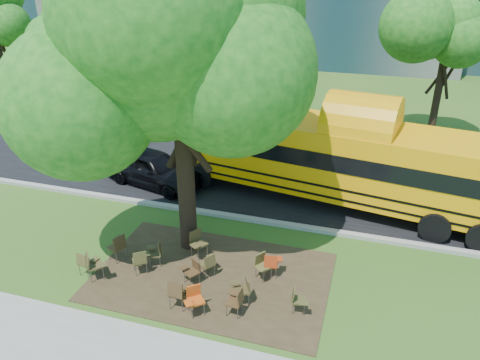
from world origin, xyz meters
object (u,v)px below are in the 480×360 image
(main_tree, at_px, (179,61))
(chair_6, at_px, (236,299))
(chair_5, at_px, (194,297))
(chair_7, at_px, (297,298))
(pedestrian_a, at_px, (7,99))
(bg_car_silver, at_px, (36,114))
(pedestrian_b, at_px, (21,99))
(chair_9, at_px, (156,251))
(chair_14, at_px, (243,288))
(chair_12, at_px, (262,264))
(bg_car_red, at_px, (97,125))
(black_car, at_px, (153,168))
(chair_3, at_px, (192,269))
(chair_4, at_px, (178,292))
(chair_11, at_px, (209,263))
(chair_10, at_px, (197,241))
(chair_0, at_px, (85,262))
(chair_1, at_px, (93,264))
(chair_2, at_px, (140,259))
(school_bus, at_px, (354,161))
(chair_13, at_px, (272,263))

(main_tree, relative_size, chair_6, 11.60)
(chair_5, bearing_deg, chair_7, 157.68)
(chair_6, bearing_deg, pedestrian_a, 59.70)
(bg_car_silver, bearing_deg, pedestrian_b, 39.17)
(chair_9, bearing_deg, chair_14, -127.60)
(chair_12, relative_size, bg_car_red, 0.18)
(main_tree, bearing_deg, black_car, 129.58)
(chair_7, relative_size, black_car, 0.17)
(black_car, bearing_deg, chair_3, -130.35)
(chair_7, xyz_separation_m, pedestrian_b, (-19.57, 12.81, 0.34))
(chair_3, distance_m, black_car, 7.01)
(chair_4, xyz_separation_m, chair_5, (0.47, -0.04, -0.06))
(chair_9, distance_m, pedestrian_b, 19.14)
(chair_11, height_order, pedestrian_b, pedestrian_b)
(bg_car_silver, bearing_deg, chair_3, -141.65)
(chair_10, bearing_deg, chair_11, 70.57)
(chair_4, xyz_separation_m, pedestrian_b, (-16.45, 13.60, 0.23))
(chair_7, distance_m, pedestrian_a, 24.25)
(chair_12, distance_m, chair_14, 1.24)
(chair_4, relative_size, pedestrian_a, 0.62)
(chair_0, distance_m, chair_12, 5.31)
(chair_3, distance_m, pedestrian_a, 21.39)
(chair_4, xyz_separation_m, chair_11, (0.28, 1.59, -0.09))
(chair_6, xyz_separation_m, chair_10, (-2.01, 2.24, 0.05))
(chair_14, bearing_deg, chair_3, 47.16)
(chair_3, relative_size, chair_9, 1.00)
(chair_1, xyz_separation_m, chair_3, (2.87, 0.71, -0.07))
(chair_4, bearing_deg, chair_6, 10.13)
(chair_0, xyz_separation_m, chair_9, (1.80, 1.12, -0.00))
(chair_7, height_order, chair_10, chair_10)
(chair_3, xyz_separation_m, chair_10, (-0.37, 1.32, 0.08))
(chair_1, relative_size, pedestrian_a, 0.60)
(chair_0, relative_size, chair_1, 0.88)
(chair_4, distance_m, chair_12, 2.69)
(chair_1, distance_m, chair_11, 3.42)
(chair_5, height_order, black_car, black_car)
(chair_6, xyz_separation_m, chair_14, (0.04, 0.52, 0.01))
(chair_0, xyz_separation_m, chair_7, (6.41, 0.24, -0.02))
(chair_4, bearing_deg, chair_12, 49.05)
(chair_5, xyz_separation_m, chair_11, (-0.20, 1.63, -0.04))
(chair_2, xyz_separation_m, pedestrian_b, (-14.71, 12.49, 0.29))
(bg_car_red, bearing_deg, black_car, -122.65)
(chair_9, bearing_deg, chair_3, -131.01)
(chair_7, relative_size, pedestrian_a, 0.50)
(pedestrian_b, bearing_deg, bg_car_red, 46.60)
(chair_14, height_order, bg_car_silver, bg_car_silver)
(chair_2, bearing_deg, school_bus, 10.52)
(chair_10, bearing_deg, main_tree, -102.70)
(school_bus, xyz_separation_m, chair_7, (-0.81, -6.67, -1.37))
(chair_13, distance_m, bg_car_red, 14.81)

